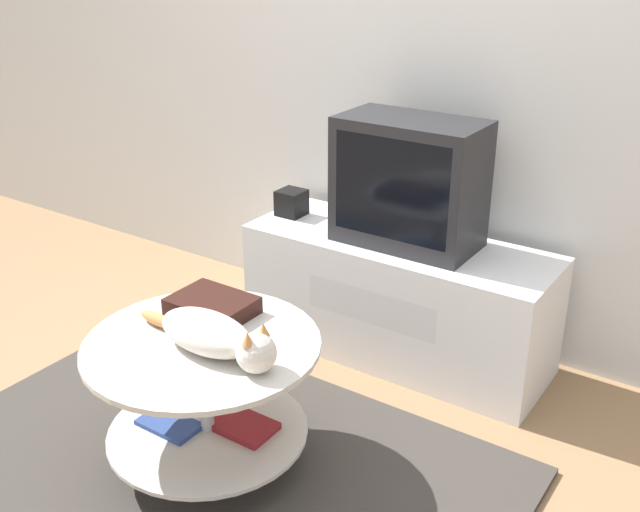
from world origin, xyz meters
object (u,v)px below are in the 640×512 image
at_px(dvd_box, 212,306).
at_px(cat, 215,336).
at_px(tv, 409,183).
at_px(speaker, 292,203).

bearing_deg(dvd_box, cat, -46.41).
bearing_deg(tv, cat, -95.67).
relative_size(tv, dvd_box, 2.08).
distance_m(tv, cat, 1.04).
xyz_separation_m(tv, speaker, (-0.55, -0.00, -0.19)).
xyz_separation_m(speaker, cat, (0.45, -1.01, -0.03)).
relative_size(dvd_box, cat, 0.47).
bearing_deg(tv, dvd_box, -108.05).
bearing_deg(cat, speaker, 118.10).
bearing_deg(speaker, dvd_box, -71.11).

